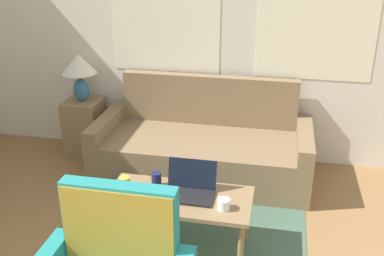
% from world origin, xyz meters
% --- Properties ---
extents(wall_back, '(6.85, 0.06, 2.60)m').
position_xyz_m(wall_back, '(-0.00, 4.18, 1.31)').
color(wall_back, silver).
rests_on(wall_back, ground_plane).
extents(rug, '(1.91, 2.00, 0.01)m').
position_xyz_m(rug, '(-0.31, 3.06, 0.00)').
color(rug, '#476651').
rests_on(rug, ground_plane).
extents(couch, '(2.06, 0.91, 0.91)m').
position_xyz_m(couch, '(-0.35, 3.72, 0.26)').
color(couch, '#846B4C').
rests_on(couch, ground_plane).
extents(side_table, '(0.37, 0.37, 0.60)m').
position_xyz_m(side_table, '(-1.67, 3.89, 0.30)').
color(side_table, '#937551').
rests_on(side_table, ground_plane).
extents(table_lamp, '(0.36, 0.36, 0.50)m').
position_xyz_m(table_lamp, '(-1.67, 3.89, 0.94)').
color(table_lamp, teal).
rests_on(table_lamp, side_table).
extents(coffee_table, '(1.06, 0.51, 0.45)m').
position_xyz_m(coffee_table, '(-0.31, 2.48, 0.40)').
color(coffee_table, '#8E704C').
rests_on(coffee_table, ground_plane).
extents(laptop, '(0.36, 0.28, 0.23)m').
position_xyz_m(laptop, '(-0.23, 2.53, 0.51)').
color(laptop, black).
rests_on(laptop, coffee_table).
extents(cup_navy, '(0.08, 0.08, 0.11)m').
position_xyz_m(cup_navy, '(-0.50, 2.60, 0.51)').
color(cup_navy, '#191E4C').
rests_on(cup_navy, coffee_table).
extents(cup_yellow, '(0.08, 0.08, 0.11)m').
position_xyz_m(cup_yellow, '(-0.72, 2.50, 0.51)').
color(cup_yellow, gold).
rests_on(cup_yellow, coffee_table).
extents(cup_white, '(0.09, 0.09, 0.08)m').
position_xyz_m(cup_white, '(0.03, 2.39, 0.49)').
color(cup_white, white).
rests_on(cup_white, coffee_table).
extents(tv_remote, '(0.07, 0.16, 0.02)m').
position_xyz_m(tv_remote, '(-0.52, 2.39, 0.46)').
color(tv_remote, black).
rests_on(tv_remote, coffee_table).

